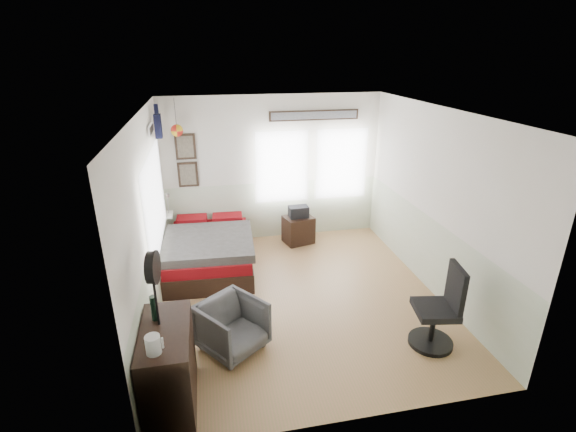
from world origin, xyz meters
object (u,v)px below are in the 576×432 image
at_px(bed, 210,251).
at_px(dresser, 169,367).
at_px(armchair, 232,326).
at_px(task_chair, 440,314).
at_px(nightstand, 298,230).

height_order(bed, dresser, dresser).
relative_size(armchair, task_chair, 0.65).
bearing_deg(nightstand, bed, -172.82).
relative_size(armchair, nightstand, 1.36).
xyz_separation_m(dresser, armchair, (0.68, 0.71, -0.13)).
distance_m(dresser, task_chair, 3.17).
height_order(nightstand, task_chair, task_chair).
bearing_deg(nightstand, task_chair, -87.04).
distance_m(bed, nightstand, 1.80).
height_order(bed, task_chair, task_chair).
xyz_separation_m(bed, dresser, (-0.47, -2.86, 0.15)).
distance_m(bed, armchair, 2.15).
relative_size(bed, task_chair, 1.85).
bearing_deg(armchair, bed, 58.48).
bearing_deg(task_chair, nightstand, 117.56).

